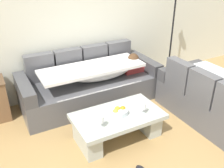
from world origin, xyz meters
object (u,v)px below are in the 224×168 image
(floor_lamp, at_px, (172,25))
(fruit_bowl, at_px, (118,111))
(couch_near_window, at_px, (217,101))
(wine_glass_near_left, at_px, (101,120))
(open_magazine, at_px, (135,107))
(coffee_table, at_px, (118,123))
(wine_glass_near_right, at_px, (144,106))
(couch_along_wall, at_px, (92,83))

(floor_lamp, bearing_deg, fruit_bowl, -147.68)
(couch_near_window, height_order, floor_lamp, floor_lamp)
(wine_glass_near_left, xyz_separation_m, floor_lamp, (2.18, 1.34, 0.62))
(wine_glass_near_left, bearing_deg, open_magazine, 16.34)
(fruit_bowl, height_order, open_magazine, fruit_bowl)
(fruit_bowl, relative_size, wine_glass_near_left, 1.69)
(wine_glass_near_left, bearing_deg, coffee_table, 25.58)
(couch_near_window, height_order, wine_glass_near_right, couch_near_window)
(couch_near_window, distance_m, fruit_bowl, 1.55)
(fruit_bowl, bearing_deg, couch_along_wall, 84.46)
(couch_along_wall, height_order, coffee_table, couch_along_wall)
(coffee_table, distance_m, wine_glass_near_left, 0.44)
(couch_near_window, bearing_deg, coffee_table, 77.00)
(coffee_table, height_order, floor_lamp, floor_lamp)
(coffee_table, height_order, open_magazine, open_magazine)
(open_magazine, bearing_deg, wine_glass_near_left, -147.24)
(couch_along_wall, bearing_deg, wine_glass_near_right, -81.35)
(wine_glass_near_left, bearing_deg, couch_near_window, -6.04)
(wine_glass_near_left, distance_m, wine_glass_near_right, 0.63)
(coffee_table, xyz_separation_m, wine_glass_near_left, (-0.32, -0.16, 0.26))
(couch_along_wall, relative_size, coffee_table, 1.94)
(couch_along_wall, distance_m, couch_near_window, 2.01)
(couch_along_wall, distance_m, coffee_table, 1.10)
(coffee_table, xyz_separation_m, fruit_bowl, (0.02, 0.02, 0.18))
(couch_along_wall, xyz_separation_m, wine_glass_near_right, (0.19, -1.24, 0.16))
(wine_glass_near_left, bearing_deg, floor_lamp, 31.57)
(couch_near_window, distance_m, open_magazine, 1.28)
(couch_along_wall, distance_m, open_magazine, 1.08)
(couch_along_wall, bearing_deg, coffee_table, -96.25)
(wine_glass_near_right, height_order, floor_lamp, floor_lamp)
(fruit_bowl, relative_size, open_magazine, 1.00)
(couch_along_wall, bearing_deg, couch_near_window, -45.99)
(wine_glass_near_right, relative_size, open_magazine, 0.59)
(couch_near_window, relative_size, open_magazine, 6.42)
(coffee_table, bearing_deg, open_magazine, 5.14)
(floor_lamp, bearing_deg, open_magazine, -143.43)
(coffee_table, height_order, fruit_bowl, fruit_bowl)
(couch_along_wall, height_order, floor_lamp, floor_lamp)
(couch_along_wall, distance_m, wine_glass_near_right, 1.26)
(floor_lamp, bearing_deg, wine_glass_near_left, -148.43)
(couch_near_window, bearing_deg, open_magazine, 72.85)
(couch_near_window, distance_m, wine_glass_near_left, 1.86)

